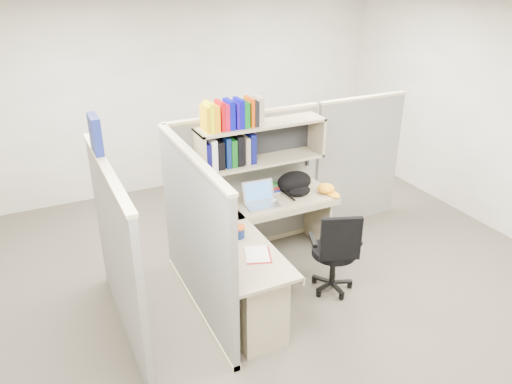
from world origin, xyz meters
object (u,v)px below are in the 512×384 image
laptop (262,195)px  snack_canister (239,232)px  backpack (297,183)px  task_chair (334,264)px  desk (258,274)px

laptop → snack_canister: 0.69m
backpack → task_chair: bearing=-78.3°
desk → task_chair: (0.83, -0.03, -0.11)m
laptop → desk: bearing=-115.0°
desk → task_chair: 0.84m
task_chair → backpack: bearing=86.3°
laptop → task_chair: bearing=-57.2°
laptop → task_chair: laptop is taller
desk → snack_canister: bearing=108.6°
snack_canister → task_chair: 1.06m
desk → laptop: bearing=61.3°
backpack → laptop: bearing=-151.1°
laptop → task_chair: 1.02m
desk → backpack: (0.89, 0.85, 0.41)m
desk → backpack: bearing=43.9°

